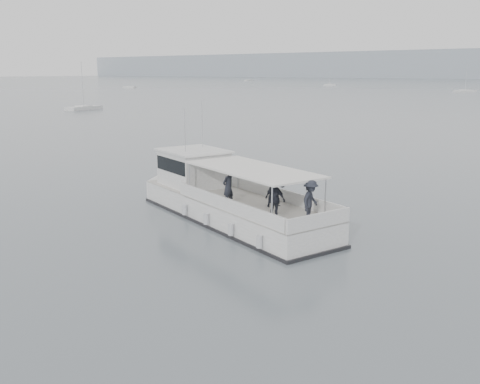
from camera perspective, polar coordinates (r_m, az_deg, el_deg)
The scene contains 3 objects.
ground at distance 23.80m, azimuth 4.04°, elevation -5.73°, with size 1400.00×1400.00×0.00m, color slate.
tour_boat at distance 28.36m, azimuth -2.27°, elevation -0.53°, with size 14.71×7.23×6.21m.
moored_fleet at distance 208.55m, azimuth 23.61°, elevation 9.77°, with size 449.76×278.66×10.02m.
Camera 1 is at (12.73, -18.64, 7.55)m, focal length 40.00 mm.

